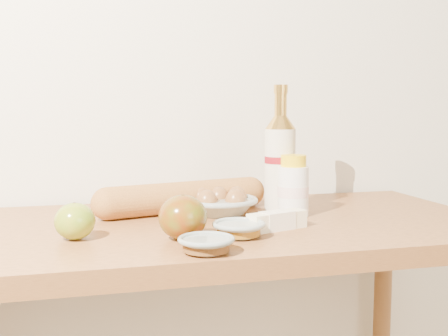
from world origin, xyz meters
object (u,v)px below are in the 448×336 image
(egg_bowl, at_px, (220,204))
(baguette, at_px, (183,197))
(table, at_px, (221,277))
(cream_bottle, at_px, (293,188))
(bourbon_bottle, at_px, (280,160))

(egg_bowl, distance_m, baguette, 0.09)
(table, bearing_deg, baguette, 115.81)
(cream_bottle, bearing_deg, baguette, 169.41)
(table, distance_m, bourbon_bottle, 0.31)
(table, bearing_deg, cream_bottle, 6.66)
(cream_bottle, distance_m, egg_bowl, 0.17)
(table, bearing_deg, bourbon_bottle, 25.95)
(bourbon_bottle, relative_size, baguette, 0.67)
(bourbon_bottle, bearing_deg, table, -154.22)
(table, distance_m, baguette, 0.21)
(baguette, bearing_deg, bourbon_bottle, -24.65)
(cream_bottle, bearing_deg, bourbon_bottle, 112.18)
(table, xyz_separation_m, cream_bottle, (0.18, 0.02, 0.19))
(cream_bottle, xyz_separation_m, baguette, (-0.23, 0.10, -0.03))
(egg_bowl, bearing_deg, cream_bottle, -20.71)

